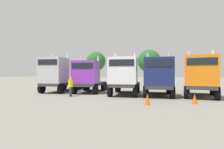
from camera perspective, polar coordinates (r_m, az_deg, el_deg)
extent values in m
plane|color=gray|center=(16.56, 1.35, -6.78)|extent=(200.00, 200.00, 0.00)
cube|color=#333338|center=(21.74, -15.32, -2.73)|extent=(2.96, 6.51, 0.30)
cube|color=#B7BABF|center=(20.03, -17.85, 1.24)|extent=(2.68, 2.72, 2.65)
cube|color=black|center=(19.00, -19.72, 3.71)|extent=(2.09, 0.30, 0.55)
cylinder|color=silver|center=(20.80, -13.70, 2.03)|extent=(0.20, 0.20, 3.25)
cylinder|color=silver|center=(21.70, -18.22, 1.95)|extent=(0.20, 0.20, 3.25)
cylinder|color=#333338|center=(22.97, -13.73, -2.04)|extent=(1.23, 1.23, 0.12)
cylinder|color=black|center=(19.10, -15.75, -4.34)|extent=(0.47, 1.04, 1.00)
cylinder|color=black|center=(20.22, -21.29, -4.10)|extent=(0.47, 1.04, 1.00)
cylinder|color=black|center=(22.69, -11.05, -3.62)|extent=(0.47, 1.04, 1.00)
cylinder|color=black|center=(23.64, -15.97, -3.47)|extent=(0.47, 1.04, 1.00)
cylinder|color=black|center=(23.70, -10.00, -3.45)|extent=(0.47, 1.04, 1.00)
cylinder|color=black|center=(24.61, -14.76, -3.32)|extent=(0.47, 1.04, 1.00)
cube|color=#333338|center=(20.29, -6.66, -2.91)|extent=(3.18, 6.20, 0.30)
cube|color=purple|center=(18.54, -8.18, 0.74)|extent=(2.76, 2.69, 2.25)
cube|color=black|center=(17.44, -9.34, 2.75)|extent=(2.08, 0.40, 0.55)
cylinder|color=silver|center=(19.55, -4.38, 1.59)|extent=(0.21, 0.21, 2.85)
cylinder|color=silver|center=(20.08, -9.66, 1.55)|extent=(0.21, 0.21, 2.85)
cylinder|color=#333338|center=(21.54, -5.71, -2.17)|extent=(1.27, 1.27, 0.12)
cylinder|color=black|center=(17.86, -5.24, -4.64)|extent=(0.52, 1.06, 1.01)
cylinder|color=black|center=(18.53, -11.86, -4.47)|extent=(0.52, 1.06, 1.01)
cylinder|color=black|center=(21.37, -2.82, -3.84)|extent=(0.52, 1.06, 1.01)
cylinder|color=black|center=(21.93, -8.46, -3.74)|extent=(0.52, 1.06, 1.01)
cylinder|color=black|center=(22.44, -2.23, -3.65)|extent=(0.52, 1.06, 1.01)
cylinder|color=black|center=(22.98, -7.62, -3.56)|extent=(0.52, 1.06, 1.01)
cube|color=#333338|center=(18.14, 4.34, -3.02)|extent=(3.06, 6.47, 0.30)
cube|color=white|center=(16.26, 3.58, 1.23)|extent=(2.73, 2.79, 2.32)
cube|color=black|center=(15.04, 2.97, 3.74)|extent=(2.08, 0.34, 0.55)
cylinder|color=silver|center=(17.55, 7.24, 2.13)|extent=(0.20, 0.20, 2.92)
cylinder|color=silver|center=(17.78, 1.11, 2.11)|extent=(0.20, 0.20, 2.92)
cylinder|color=#333338|center=(19.49, 4.80, -2.18)|extent=(1.25, 1.25, 0.12)
cylinder|color=black|center=(15.69, 7.33, -5.16)|extent=(0.50, 1.13, 1.09)
cylinder|color=black|center=(15.97, -0.60, -5.06)|extent=(0.50, 1.13, 1.09)
cylinder|color=black|center=(19.58, 8.06, -4.09)|extent=(0.50, 1.13, 1.09)
cylinder|color=black|center=(19.82, 1.67, -4.04)|extent=(0.50, 1.13, 1.09)
cylinder|color=black|center=(20.68, 8.21, -3.86)|extent=(0.50, 1.13, 1.09)
cylinder|color=black|center=(20.90, 2.16, -3.82)|extent=(0.50, 1.13, 1.09)
cube|color=#333338|center=(17.67, 14.29, -3.41)|extent=(2.81, 5.94, 0.30)
cube|color=navy|center=(16.01, 14.43, 0.92)|extent=(2.65, 2.73, 2.33)
cube|color=black|center=(14.77, 14.57, 3.45)|extent=(2.09, 0.27, 0.55)
cylinder|color=silver|center=(17.46, 17.43, 1.84)|extent=(0.20, 0.20, 2.93)
cylinder|color=silver|center=(17.41, 11.19, 1.85)|extent=(0.20, 0.20, 2.93)
cylinder|color=#333338|center=(18.92, 14.20, -2.53)|extent=(1.21, 1.21, 0.12)
cylinder|color=black|center=(15.61, 18.54, -5.37)|extent=(0.46, 1.03, 1.00)
cylinder|color=black|center=(15.55, 10.41, -5.38)|extent=(0.46, 1.03, 1.00)
cylinder|color=black|center=(19.02, 17.52, -4.37)|extent=(0.46, 1.03, 1.00)
cylinder|color=black|center=(18.97, 10.86, -4.37)|extent=(0.46, 1.03, 1.00)
cylinder|color=black|center=(20.12, 17.27, -4.12)|extent=(0.46, 1.03, 1.00)
cylinder|color=black|center=(20.07, 10.98, -4.12)|extent=(0.46, 1.03, 1.00)
cube|color=#333338|center=(18.07, 26.08, -3.23)|extent=(2.70, 5.86, 0.30)
cube|color=orange|center=(16.41, 26.27, 1.12)|extent=(2.61, 2.63, 2.39)
cube|color=black|center=(15.21, 26.43, 3.73)|extent=(2.10, 0.23, 0.55)
cylinder|color=silver|center=(17.84, 29.17, 2.01)|extent=(0.20, 0.20, 2.99)
cylinder|color=silver|center=(17.78, 23.05, 2.02)|extent=(0.20, 0.20, 2.99)
cylinder|color=#333338|center=(19.31, 25.97, -2.39)|extent=(1.19, 1.19, 0.12)
cylinder|color=black|center=(16.04, 30.27, -5.17)|extent=(0.44, 1.06, 1.04)
cylinder|color=black|center=(15.97, 22.36, -5.19)|extent=(0.44, 1.06, 1.04)
cylinder|color=black|center=(19.40, 29.22, -4.24)|extent=(0.44, 1.06, 1.04)
cylinder|color=black|center=(19.33, 22.69, -4.25)|extent=(0.44, 1.06, 1.04)
cylinder|color=black|center=(20.49, 28.96, -4.01)|extent=(0.44, 1.06, 1.04)
cylinder|color=black|center=(20.43, 22.78, -4.01)|extent=(0.44, 1.06, 1.04)
cylinder|color=#3B3B3B|center=(16.74, -12.79, -5.26)|extent=(0.20, 0.20, 0.84)
cylinder|color=#3B3B3B|center=(16.47, -13.05, -5.35)|extent=(0.20, 0.20, 0.84)
cylinder|color=yellow|center=(16.55, -12.92, -2.71)|extent=(0.50, 0.50, 0.67)
sphere|color=tan|center=(16.53, -12.92, -1.16)|extent=(0.23, 0.23, 0.23)
cone|color=#F2590C|center=(12.03, 11.11, -7.67)|extent=(0.36, 0.36, 0.73)
cone|color=#F2590C|center=(13.33, 24.58, -7.02)|extent=(0.36, 0.36, 0.69)
cylinder|color=#4C3823|center=(35.06, -5.03, -0.65)|extent=(0.36, 0.36, 2.98)
sphere|color=#286023|center=(35.14, -5.03, 4.18)|extent=(3.67, 3.67, 3.67)
cylinder|color=#4C3823|center=(34.34, 11.60, -0.88)|extent=(0.36, 0.36, 2.73)
sphere|color=#286023|center=(34.42, 11.60, 4.22)|extent=(4.23, 4.23, 4.23)
cylinder|color=#4C3823|center=(32.99, 25.34, -1.42)|extent=(0.36, 0.36, 2.18)
sphere|color=#286023|center=(33.01, 25.35, 2.69)|extent=(3.19, 3.19, 3.19)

